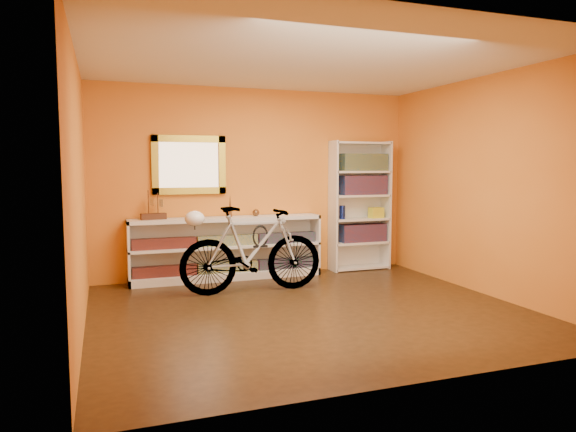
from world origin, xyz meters
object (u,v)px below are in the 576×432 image
object	(u,v)px
console_unit	(227,248)
helmet	(195,218)
bookcase	(360,206)
bicycle	(252,250)

from	to	relation	value
console_unit	helmet	xyz separation A→B (m)	(-0.57, -0.83, 0.50)
console_unit	bookcase	xyz separation A→B (m)	(2.01, 0.03, 0.52)
console_unit	bookcase	size ratio (longest dim) A/B	1.37
bookcase	helmet	world-z (taller)	bookcase
bookcase	helmet	xyz separation A→B (m)	(-2.58, -0.85, -0.02)
console_unit	helmet	size ratio (longest dim) A/B	11.26
bookcase	bicycle	distance (m)	2.13
console_unit	helmet	bearing A→B (deg)	-124.57
bookcase	helmet	size ratio (longest dim) A/B	8.23
console_unit	bicycle	xyz separation A→B (m)	(0.12, -0.84, 0.10)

